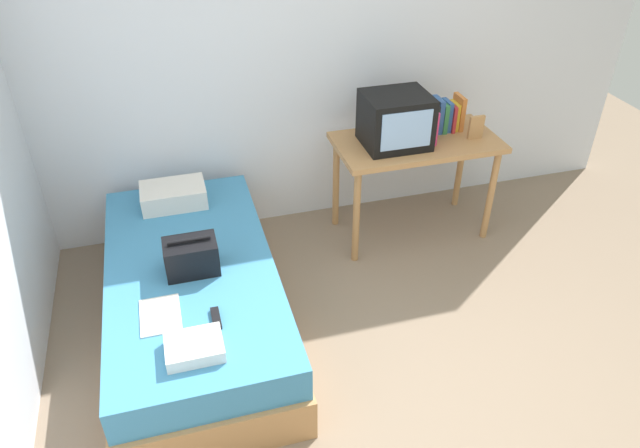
% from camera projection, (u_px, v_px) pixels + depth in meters
% --- Properties ---
extents(ground_plane, '(8.00, 8.00, 0.00)m').
position_uv_depth(ground_plane, '(405.00, 396.00, 3.26)').
color(ground_plane, '#84705B').
extents(wall_back, '(5.20, 0.10, 2.60)m').
position_uv_depth(wall_back, '(310.00, 52.00, 4.10)').
color(wall_back, silver).
rests_on(wall_back, ground).
extents(bed, '(1.00, 2.00, 0.48)m').
position_uv_depth(bed, '(195.00, 297.00, 3.58)').
color(bed, '#B27F4C').
rests_on(bed, ground).
extents(desk, '(1.16, 0.60, 0.77)m').
position_uv_depth(desk, '(416.00, 153.00, 4.20)').
color(desk, '#B27F4C').
rests_on(desk, ground).
extents(tv, '(0.44, 0.39, 0.36)m').
position_uv_depth(tv, '(396.00, 120.00, 3.99)').
color(tv, black).
rests_on(tv, desk).
extents(water_bottle, '(0.08, 0.08, 0.23)m').
position_uv_depth(water_bottle, '(433.00, 129.00, 4.02)').
color(water_bottle, '#E53372').
rests_on(water_bottle, desk).
extents(book_row, '(0.24, 0.17, 0.25)m').
position_uv_depth(book_row, '(444.00, 115.00, 4.22)').
color(book_row, black).
rests_on(book_row, desk).
extents(picture_frame, '(0.11, 0.02, 0.17)m').
position_uv_depth(picture_frame, '(476.00, 127.00, 4.12)').
color(picture_frame, '#B27F4C').
rests_on(picture_frame, desk).
extents(pillow, '(0.43, 0.28, 0.14)m').
position_uv_depth(pillow, '(174.00, 195.00, 3.96)').
color(pillow, silver).
rests_on(pillow, bed).
extents(handbag, '(0.30, 0.20, 0.23)m').
position_uv_depth(handbag, '(191.00, 256.00, 3.35)').
color(handbag, black).
rests_on(handbag, bed).
extents(magazine, '(0.21, 0.29, 0.01)m').
position_uv_depth(magazine, '(160.00, 315.00, 3.09)').
color(magazine, white).
rests_on(magazine, bed).
extents(remote_dark, '(0.04, 0.16, 0.02)m').
position_uv_depth(remote_dark, '(216.00, 318.00, 3.06)').
color(remote_dark, black).
rests_on(remote_dark, bed).
extents(folded_towel, '(0.28, 0.22, 0.07)m').
position_uv_depth(folded_towel, '(194.00, 347.00, 2.86)').
color(folded_towel, white).
rests_on(folded_towel, bed).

